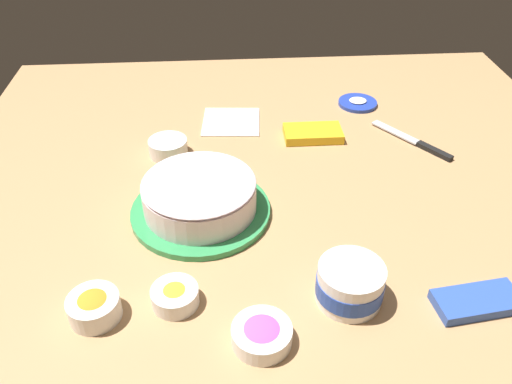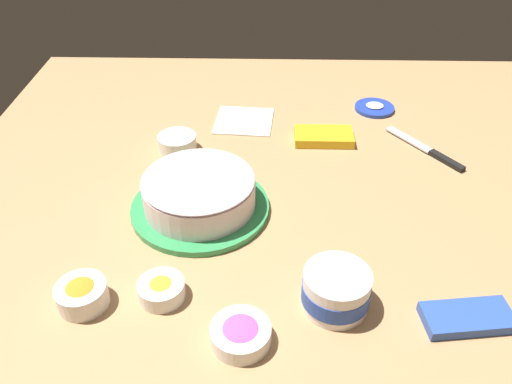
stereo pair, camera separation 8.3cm
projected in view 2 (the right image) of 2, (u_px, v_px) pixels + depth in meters
ground_plane at (285, 203)px, 1.12m from camera, size 1.54×1.54×0.00m
frosted_cake at (199, 194)px, 1.07m from camera, size 0.29×0.29×0.09m
frosting_tub at (336, 289)px, 0.87m from camera, size 0.12×0.12×0.07m
frosting_tub_lid at (374, 108)px, 1.45m from camera, size 0.11×0.11×0.02m
spreading_knife at (431, 152)px, 1.27m from camera, size 0.15×0.20×0.01m
sprinkle_bowl_yellow at (161, 289)px, 0.90m from camera, size 0.08×0.08×0.03m
sprinkle_bowl_orange at (82, 294)px, 0.88m from camera, size 0.09×0.09×0.04m
sprinkle_bowl_green at (177, 143)px, 1.27m from camera, size 0.09×0.09×0.04m
sprinkle_bowl_rainbow at (241, 334)px, 0.82m from camera, size 0.10×0.10×0.04m
candy_box_lower at (324, 137)px, 1.31m from camera, size 0.15×0.08×0.02m
candy_box_upper at (468, 318)px, 0.86m from camera, size 0.15×0.09×0.02m
paper_napkin at (244, 120)px, 1.40m from camera, size 0.16×0.16×0.01m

